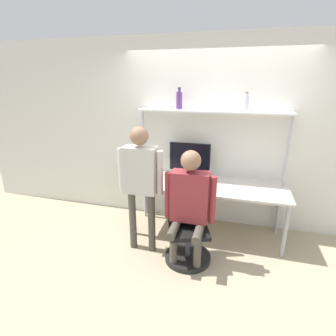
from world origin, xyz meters
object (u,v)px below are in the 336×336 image
object	(u,v)px
person_standing	(140,175)
bottle_clear	(246,103)
monitor	(190,158)
office_chair	(188,238)
bottle_purple	(179,100)
person_seated	(189,200)
laptop	(197,183)
cell_phone	(213,188)

from	to	relation	value
person_standing	bottle_clear	xyz separation A→B (m)	(1.15, 0.83, 0.80)
monitor	person_standing	world-z (taller)	person_standing
office_chair	bottle_purple	distance (m)	1.82
person_standing	bottle_clear	distance (m)	1.63
person_seated	bottle_purple	size ratio (longest dim) A/B	4.75
office_chair	person_seated	xyz separation A→B (m)	(0.01, -0.04, 0.54)
laptop	person_standing	xyz separation A→B (m)	(-0.61, -0.47, 0.21)
laptop	bottle_clear	world-z (taller)	bottle_clear
person_standing	bottle_purple	world-z (taller)	bottle_purple
laptop	monitor	bearing A→B (deg)	115.00
cell_phone	person_standing	size ratio (longest dim) A/B	0.09
office_chair	person_standing	xyz separation A→B (m)	(-0.60, 0.03, 0.75)
laptop	person_seated	distance (m)	0.54
monitor	office_chair	world-z (taller)	monitor
cell_phone	office_chair	xyz separation A→B (m)	(-0.23, -0.49, -0.48)
cell_phone	person_seated	world-z (taller)	person_seated
cell_phone	bottle_clear	xyz separation A→B (m)	(0.33, 0.37, 1.07)
bottle_purple	bottle_clear	world-z (taller)	bottle_purple
office_chair	person_seated	size ratio (longest dim) A/B	0.65
person_standing	office_chair	bearing A→B (deg)	-2.88
laptop	person_standing	size ratio (longest dim) A/B	0.18
monitor	bottle_clear	xyz separation A→B (m)	(0.71, 0.01, 0.79)
office_chair	bottle_purple	xyz separation A→B (m)	(-0.33, 0.86, 1.57)
person_standing	bottle_clear	world-z (taller)	bottle_clear
monitor	person_seated	bearing A→B (deg)	-79.13
laptop	bottle_purple	distance (m)	1.15
person_standing	bottle_purple	xyz separation A→B (m)	(0.27, 0.83, 0.82)
cell_phone	bottle_clear	world-z (taller)	bottle_clear
monitor	person_seated	size ratio (longest dim) A/B	0.43
cell_phone	person_standing	world-z (taller)	person_standing
office_chair	person_seated	bearing A→B (deg)	-72.67
laptop	person_standing	bearing A→B (deg)	-142.51
person_seated	laptop	bearing A→B (deg)	90.44
laptop	person_seated	size ratio (longest dim) A/B	0.20
person_standing	cell_phone	bearing A→B (deg)	29.30
office_chair	bottle_clear	world-z (taller)	bottle_clear
laptop	cell_phone	distance (m)	0.22
office_chair	cell_phone	bearing A→B (deg)	65.36
office_chair	bottle_purple	world-z (taller)	bottle_purple
cell_phone	bottle_clear	distance (m)	1.18
office_chair	monitor	bearing A→B (deg)	100.55
bottle_purple	bottle_clear	bearing A→B (deg)	0.00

